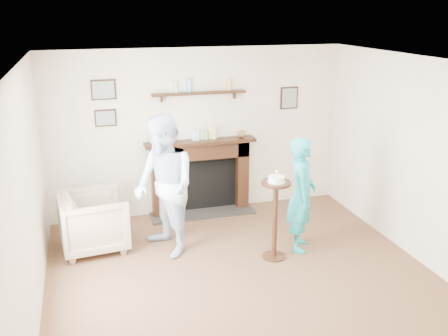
{
  "coord_description": "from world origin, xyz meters",
  "views": [
    {
      "loc": [
        -1.66,
        -4.63,
        3.04
      ],
      "look_at": [
        -0.06,
        0.9,
        1.18
      ],
      "focal_mm": 40.0,
      "sensor_mm": 36.0,
      "label": 1
    }
  ],
  "objects": [
    {
      "name": "ground",
      "position": [
        0.0,
        0.0,
        0.0
      ],
      "size": [
        5.0,
        5.0,
        0.0
      ],
      "primitive_type": "plane",
      "color": "brown",
      "rests_on": "ground"
    },
    {
      "name": "room_shell",
      "position": [
        -0.0,
        0.69,
        1.62
      ],
      "size": [
        4.54,
        5.02,
        2.52
      ],
      "color": "beige",
      "rests_on": "ground"
    },
    {
      "name": "armchair",
      "position": [
        -1.64,
        1.57,
        0.0
      ],
      "size": [
        0.92,
        0.9,
        0.76
      ],
      "primitive_type": "imported",
      "rotation": [
        0.0,
        0.0,
        1.68
      ],
      "color": "tan",
      "rests_on": "ground"
    },
    {
      "name": "man",
      "position": [
        -0.75,
        1.2,
        0.0
      ],
      "size": [
        0.93,
        1.05,
        1.81
      ],
      "primitive_type": "imported",
      "rotation": [
        0.0,
        0.0,
        -1.25
      ],
      "color": "#A4B8CD",
      "rests_on": "ground"
    },
    {
      "name": "woman",
      "position": [
        0.96,
        0.84,
        0.0
      ],
      "size": [
        0.55,
        0.65,
        1.5
      ],
      "primitive_type": "imported",
      "rotation": [
        0.0,
        0.0,
        1.15
      ],
      "color": "teal",
      "rests_on": "ground"
    },
    {
      "name": "pedestal_table",
      "position": [
        0.54,
        0.68,
        0.72
      ],
      "size": [
        0.36,
        0.36,
        1.16
      ],
      "color": "black",
      "rests_on": "ground"
    }
  ]
}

